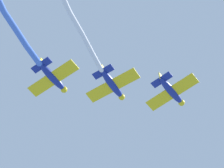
# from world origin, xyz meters

# --- Properties ---
(airplane_lead) EXTENTS (6.81, 6.14, 1.88)m
(airplane_lead) POSITION_xyz_m (3.71, 1.37, 55.03)
(airplane_lead) COLOR navy
(airplane_left_wing) EXTENTS (7.16, 5.93, 1.88)m
(airplane_left_wing) POSITION_xyz_m (11.59, 2.11, 55.28)
(airplane_left_wing) COLOR navy
(smoke_trail_left_wing) EXTENTS (7.93, 19.17, 1.77)m
(smoke_trail_left_wing) POSITION_xyz_m (17.17, 13.50, 55.43)
(smoke_trail_left_wing) COLOR white
(airplane_right_wing) EXTENTS (6.97, 6.06, 1.88)m
(airplane_right_wing) POSITION_xyz_m (19.45, 2.86, 55.53)
(airplane_right_wing) COLOR navy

